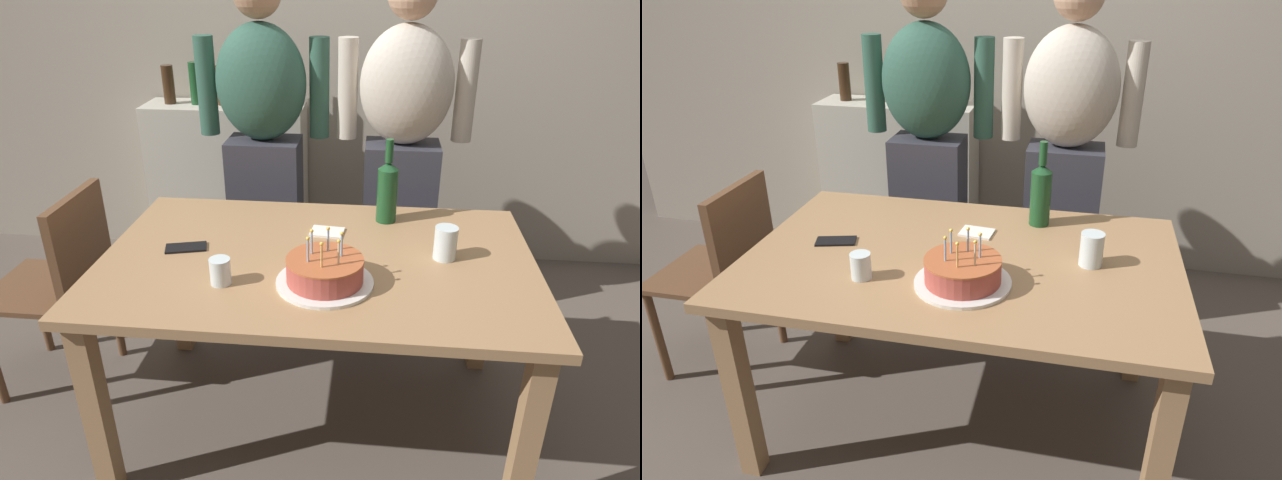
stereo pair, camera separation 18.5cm
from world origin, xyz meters
TOP-DOWN VIEW (x-y plane):
  - ground_plane at (0.00, 0.00)m, footprint 10.00×10.00m
  - back_wall at (0.00, 1.55)m, footprint 5.20×0.10m
  - dining_table at (0.00, 0.00)m, footprint 1.50×0.96m
  - birthday_cake at (0.04, -0.19)m, footprint 0.31×0.31m
  - water_glass_near at (-0.28, -0.22)m, footprint 0.07×0.07m
  - water_glass_far at (0.44, 0.03)m, footprint 0.08×0.08m
  - wine_bottle at (0.24, 0.33)m, footprint 0.08×0.08m
  - cell_phone at (-0.47, 0.01)m, footprint 0.16×0.11m
  - napkin_stack at (0.02, 0.19)m, footprint 0.13×0.10m
  - person_man_bearded at (-0.34, 0.80)m, footprint 0.61×0.27m
  - person_woman_cardigan at (0.31, 0.80)m, footprint 0.61×0.27m
  - dining_chair at (-1.05, 0.14)m, footprint 0.42×0.42m
  - shelf_cabinet at (-0.66, 1.33)m, footprint 0.90×0.30m

SIDE VIEW (x-z plane):
  - ground_plane at x=0.00m, z-range 0.00..0.00m
  - shelf_cabinet at x=-0.66m, z-range -0.13..1.11m
  - dining_chair at x=-1.05m, z-range 0.08..0.95m
  - dining_table at x=0.00m, z-range 0.27..1.01m
  - cell_phone at x=-0.47m, z-range 0.74..0.75m
  - napkin_stack at x=0.02m, z-range 0.74..0.75m
  - birthday_cake at x=0.04m, z-range 0.70..0.87m
  - water_glass_near at x=-0.28m, z-range 0.74..0.83m
  - water_glass_far at x=0.44m, z-range 0.74..0.86m
  - wine_bottle at x=0.24m, z-range 0.70..1.03m
  - person_man_bearded at x=-0.34m, z-range 0.04..1.70m
  - person_woman_cardigan at x=0.31m, z-range 0.04..1.70m
  - back_wall at x=0.00m, z-range 0.00..2.60m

